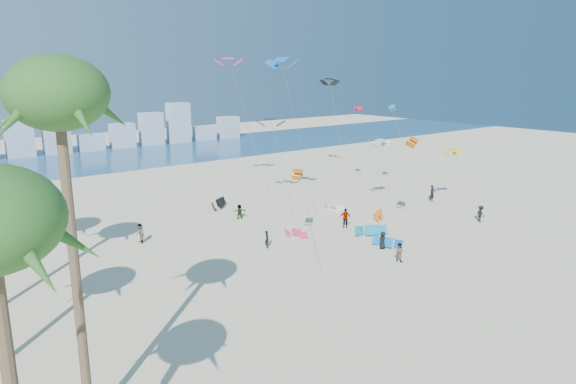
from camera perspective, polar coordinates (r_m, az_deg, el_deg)
ground at (r=34.36m, az=13.30°, el=-12.88°), size 220.00×220.00×0.00m
ocean at (r=95.02m, az=-23.26°, el=3.12°), size 220.00×220.00×0.00m
kitesurfer_near at (r=44.68m, az=-2.33°, el=-5.23°), size 0.61×0.68×1.56m
kitesurfer_mid at (r=42.49m, az=12.17°, el=-6.51°), size 0.79×0.90×1.57m
kitesurfers_far at (r=51.05m, az=4.96°, el=-2.80°), size 33.61×17.29×1.93m
grounded_kites at (r=51.75m, az=3.68°, el=-3.02°), size 13.72×23.29×1.04m
flying_kites at (r=58.64m, az=4.08°, el=9.91°), size 27.97×32.64×16.97m
distant_skyline at (r=103.92m, az=-25.58°, el=5.40°), size 85.00×3.00×8.40m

